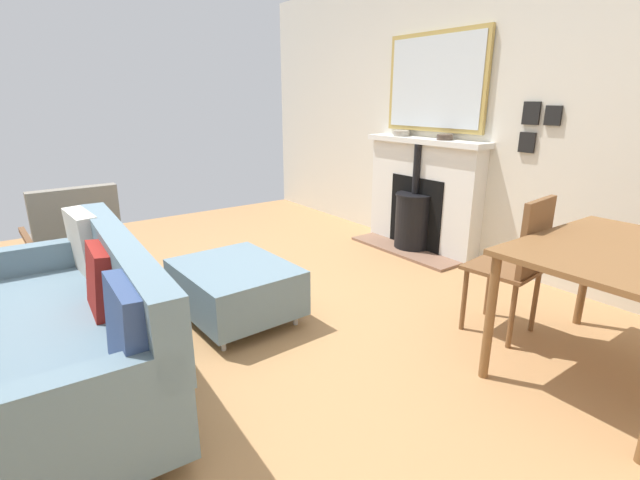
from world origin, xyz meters
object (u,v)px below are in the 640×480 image
dining_chair_near_fireplace (519,258)px  dining_table (624,266)px  armchair_accent (75,232)px  fireplace (420,202)px  mantel_bowl_far (444,137)px  sofa (66,333)px  ottoman (235,286)px  mantel_bowl_near (401,133)px

dining_chair_near_fireplace → dining_table: bearing=89.0°
armchair_accent → dining_chair_near_fireplace: (-2.07, 2.47, 0.06)m
fireplace → mantel_bowl_far: bearing=91.5°
mantel_bowl_far → sofa: bearing=6.4°
sofa → dining_chair_near_fireplace: (-2.37, 0.98, 0.18)m
armchair_accent → mantel_bowl_far: bearing=159.1°
dining_chair_near_fireplace → fireplace: bearing=-118.8°
ottoman → armchair_accent: 1.46m
mantel_bowl_far → dining_chair_near_fireplace: bearing=57.0°
dining_table → dining_chair_near_fireplace: bearing=-91.0°
ottoman → mantel_bowl_near: bearing=-163.8°
ottoman → dining_chair_near_fireplace: dining_chair_near_fireplace is taller
mantel_bowl_far → dining_table: mantel_bowl_far is taller
fireplace → dining_table: 2.33m
fireplace → dining_table: (0.88, 2.15, 0.17)m
mantel_bowl_near → armchair_accent: (2.95, -0.59, -0.66)m
ottoman → dining_table: 2.28m
fireplace → armchair_accent: bearing=-16.9°
sofa → ottoman: (-1.05, -0.27, -0.10)m
mantel_bowl_far → ottoman: size_ratio=0.17×
fireplace → sofa: fireplace is taller
mantel_bowl_near → dining_table: bearing=70.2°
dining_chair_near_fireplace → ottoman: bearing=-43.5°
fireplace → armchair_accent: 3.07m
dining_chair_near_fireplace → armchair_accent: bearing=-50.0°
sofa → mantel_bowl_near: bearing=-164.5°
mantel_bowl_near → ottoman: bearing=16.2°
mantel_bowl_far → sofa: size_ratio=0.08×
fireplace → dining_table: bearing=67.8°
mantel_bowl_far → ottoman: 2.37m
mantel_bowl_near → fireplace: bearing=88.9°
mantel_bowl_far → mantel_bowl_near: bearing=-90.0°
ottoman → armchair_accent: (0.76, -1.22, 0.23)m
sofa → ottoman: sofa is taller
armchair_accent → dining_table: bearing=124.2°
fireplace → ottoman: 2.22m
fireplace → dining_chair_near_fireplace: 1.81m
mantel_bowl_far → dining_table: (0.88, 1.91, -0.47)m
dining_table → dining_chair_near_fireplace: (-0.01, -0.57, -0.12)m
dining_table → ottoman: bearing=-54.3°
sofa → dining_table: (-2.36, 1.55, 0.31)m
armchair_accent → dining_chair_near_fireplace: dining_chair_near_fireplace is taller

